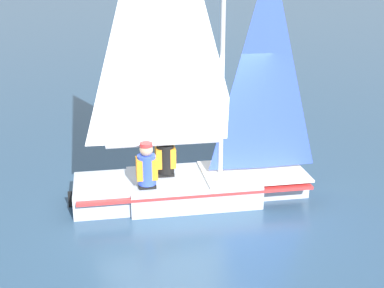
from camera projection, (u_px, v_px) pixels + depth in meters
name	position (u px, v px, depth m)	size (l,w,h in m)	color
ground_plane	(192.00, 198.00, 9.35)	(260.00, 260.00, 0.00)	#2D4C6B
sailboat_main	(192.00, 149.00, 9.05)	(4.15, 2.71, 5.83)	#B2BCCC
sailor_helm	(165.00, 162.00, 9.22)	(0.41, 0.39, 1.16)	black
sailor_crew	(147.00, 174.00, 8.74)	(0.41, 0.39, 1.16)	black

